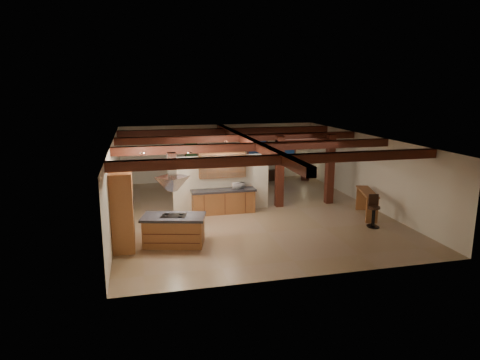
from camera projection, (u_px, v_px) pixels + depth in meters
The scene contains 22 objects.
ground at pixel (249, 212), 16.78m from camera, with size 12.00×12.00×0.00m, color tan.
room_walls at pixel (249, 167), 16.40m from camera, with size 12.00×12.00×12.00m.
ceiling_beams at pixel (249, 142), 16.19m from camera, with size 10.00×12.00×0.28m.
timber_posts at pixel (305, 163), 17.45m from camera, with size 2.50×0.30×2.90m.
partition_wall at pixel (221, 183), 16.79m from camera, with size 3.80×0.18×2.20m, color silver.
pantry_cabinet at pixel (123, 208), 12.99m from camera, with size 0.67×1.60×2.40m.
back_counter at pixel (223, 201), 16.56m from camera, with size 2.50×0.66×0.94m.
upper_display_cabinet at pixel (222, 165), 16.45m from camera, with size 1.80×0.36×0.95m.
range_hood at pixel (173, 189), 12.95m from camera, with size 1.10×1.10×1.40m.
back_windows at pixel (272, 150), 22.73m from camera, with size 2.70×0.07×1.70m.
framed_art at pixel (191, 149), 21.71m from camera, with size 0.65×0.05×0.85m.
recessed_cans at pixel (189, 149), 13.75m from camera, with size 3.16×2.46×0.03m.
kitchen_island at pixel (174, 230), 13.23m from camera, with size 2.11×1.46×0.95m.
dining_table at pixel (227, 189), 18.90m from camera, with size 2.02×1.12×0.71m, color #391F0E.
sofa at pixel (265, 175), 22.35m from camera, with size 1.98×0.77×0.58m, color black.
microwave at pixel (238, 186), 16.57m from camera, with size 0.42×0.28×0.23m, color silver.
bar_counter at pixel (367, 199), 16.11m from camera, with size 0.98×1.91×0.98m.
side_table at pixel (305, 175), 22.42m from camera, with size 0.40×0.40×0.50m, color #3A1A0E.
table_lamp at pixel (305, 166), 22.32m from camera, with size 0.27×0.27×0.32m.
bar_stool_a at pixel (373, 211), 14.99m from camera, with size 0.39×0.40×1.05m.
bar_stool_b at pixel (374, 211), 14.86m from camera, with size 0.40×0.42×1.15m.
dining_chairs at pixel (227, 183), 18.83m from camera, with size 2.04×2.04×1.28m.
Camera 1 is at (-4.11, -15.58, 4.86)m, focal length 32.00 mm.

